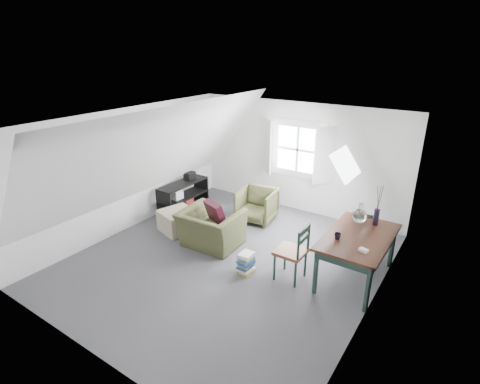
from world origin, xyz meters
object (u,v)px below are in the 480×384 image
Objects in this scene: armchair_far at (256,220)px; ottoman at (178,221)px; armchair_near at (211,245)px; dining_chair_near at (293,251)px; dining_chair_far at (363,231)px; magazine_stack at (246,263)px; media_shelf at (182,198)px; dining_table at (358,242)px.

armchair_far is 1.75m from ottoman.
armchair_near is at bearing -6.04° from ottoman.
dining_chair_near reaches higher than ottoman.
dining_chair_far is at bearing -10.67° from armchair_far.
dining_chair_near reaches higher than armchair_near.
dining_chair_far reaches higher than armchair_far.
magazine_stack is at bearing -71.37° from armchair_far.
media_shelf is at bearing -104.78° from dining_chair_near.
ottoman is 0.76× the size of dining_chair_far.
media_shelf is (-1.71, -0.52, 0.30)m from armchair_far.
ottoman is (-1.10, -1.34, 0.22)m from armchair_far.
ottoman reaches higher than armchair_near.
dining_chair_far is 0.66× the size of media_shelf.
armchair_near is 1.89m from dining_chair_near.
armchair_far is at bearing -130.97° from dining_chair_near.
ottoman is 2.79m from dining_chair_near.
dining_table is 1.86× the size of dining_chair_far.
dining_table reaches higher than armchair_far.
armchair_near is 1.45m from armchair_far.
armchair_near is 1.18m from magazine_stack.
dining_chair_near is at bearing 172.28° from armchair_near.
dining_chair_far is (2.49, 1.33, 0.45)m from armchair_near.
armchair_far is 2.36m from dining_chair_near.
media_shelf reaches higher than armchair_far.
armchair_near is at bearing 158.60° from magazine_stack.
ottoman is at bearing -56.80° from media_shelf.
magazine_stack is (1.08, -0.42, 0.18)m from armchair_near.
dining_chair_far is at bearing 2.12° from media_shelf.
dining_chair_near is 3.54m from media_shelf.
media_shelf is (-4.24, 0.50, -0.40)m from dining_table.
dining_chair_far is (-0.18, 0.91, -0.25)m from dining_table.
dining_chair_near is 0.75× the size of media_shelf.
dining_chair_near is (1.66, -1.59, 0.52)m from armchair_far.
dining_table is 0.96m from dining_chair_far.
armchair_near is 1.26× the size of dining_chair_far.
dining_chair_far is at bearing 19.64° from ottoman.
dining_chair_near is at bearing 20.82° from magazine_stack.
dining_chair_near is at bearing 71.94° from dining_chair_far.
media_shelf reaches higher than ottoman.
dining_chair_far is 0.87× the size of dining_chair_near.
magazine_stack reaches higher than armchair_far.
armchair_far is 0.80× the size of dining_chair_near.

